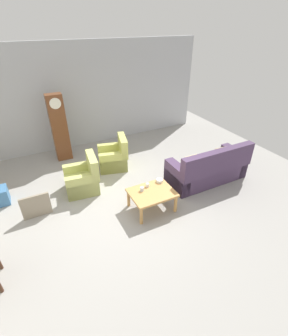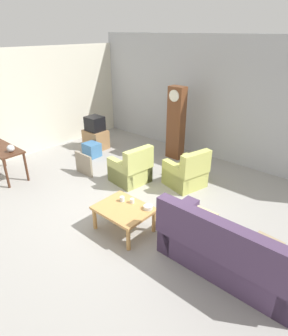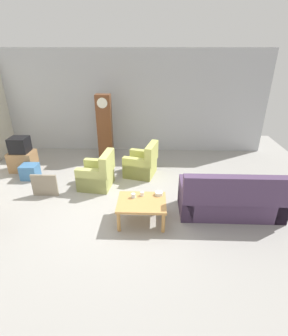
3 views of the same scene
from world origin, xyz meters
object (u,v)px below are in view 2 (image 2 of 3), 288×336
at_px(storage_box_blue, 92,150).
at_px(glass_dome_cloche, 11,148).
at_px(armchair_olive_far, 186,174).
at_px(framed_picture_leaning, 84,164).
at_px(couch_floral, 228,252).
at_px(cup_white_porcelain, 132,201).
at_px(console_table_dark, 2,152).
at_px(grandfather_clock, 176,123).
at_px(bowl_white_stacked, 148,207).
at_px(tv_stand_cabinet, 96,139).
at_px(coffee_table_wood, 124,211).
at_px(cup_blue_rimmed, 122,199).
at_px(tv_crt, 95,124).
at_px(armchair_olive_near, 131,170).

distance_m(storage_box_blue, glass_dome_cloche, 2.25).
height_order(armchair_olive_far, framed_picture_leaning, armchair_olive_far).
height_order(couch_floral, cup_white_porcelain, couch_floral).
bearing_deg(storage_box_blue, console_table_dark, -105.37).
distance_m(grandfather_clock, framed_picture_leaning, 2.69).
relative_size(console_table_dark, grandfather_clock, 0.66).
relative_size(glass_dome_cloche, bowl_white_stacked, 1.05).
relative_size(armchair_olive_far, tv_stand_cabinet, 1.40).
height_order(console_table_dark, glass_dome_cloche, glass_dome_cloche).
xyz_separation_m(console_table_dark, grandfather_clock, (2.40, 3.71, 0.35)).
bearing_deg(coffee_table_wood, console_table_dark, -173.32).
distance_m(couch_floral, armchair_olive_far, 2.63).
bearing_deg(cup_blue_rimmed, tv_crt, 147.26).
distance_m(armchair_olive_far, tv_crt, 3.42).
height_order(coffee_table_wood, tv_crt, tv_crt).
bearing_deg(glass_dome_cloche, cup_white_porcelain, 10.33).
bearing_deg(armchair_olive_near, cup_white_porcelain, -45.44).
height_order(tv_stand_cabinet, framed_picture_leaning, tv_stand_cabinet).
height_order(storage_box_blue, glass_dome_cloche, glass_dome_cloche).
bearing_deg(glass_dome_cloche, armchair_olive_far, 37.96).
bearing_deg(console_table_dark, armchair_olive_near, 36.18).
bearing_deg(tv_stand_cabinet, armchair_olive_far, -2.75).
height_order(armchair_olive_far, bowl_white_stacked, armchair_olive_far).
height_order(couch_floral, coffee_table_wood, couch_floral).
xyz_separation_m(glass_dome_cloche, bowl_white_stacked, (3.60, 0.64, -0.33)).
distance_m(grandfather_clock, cup_white_porcelain, 3.35).
bearing_deg(armchair_olive_far, armchair_olive_near, -147.31).
xyz_separation_m(console_table_dark, framed_picture_leaning, (1.35, 1.34, -0.37)).
distance_m(tv_stand_cabinet, storage_box_blue, 0.64).
relative_size(armchair_olive_near, armchair_olive_far, 0.96).
relative_size(couch_floral, grandfather_clock, 1.07).
height_order(armchair_olive_near, cup_blue_rimmed, armchair_olive_near).
bearing_deg(grandfather_clock, console_table_dark, -122.91).
xyz_separation_m(tv_crt, framed_picture_leaning, (1.15, -1.35, -0.50)).
xyz_separation_m(framed_picture_leaning, glass_dome_cloche, (-0.93, -1.29, 0.56)).
distance_m(coffee_table_wood, bowl_white_stacked, 0.44).
height_order(framed_picture_leaning, cup_white_porcelain, cup_white_porcelain).
xyz_separation_m(storage_box_blue, glass_dome_cloche, (-0.19, -2.15, 0.64)).
bearing_deg(couch_floral, armchair_olive_near, 160.06).
bearing_deg(coffee_table_wood, tv_stand_cabinet, 146.95).
height_order(grandfather_clock, storage_box_blue, grandfather_clock).
relative_size(armchair_olive_near, bowl_white_stacked, 5.73).
height_order(couch_floral, armchair_olive_near, couch_floral).
xyz_separation_m(tv_stand_cabinet, glass_dome_cloche, (0.22, -2.64, 0.56)).
relative_size(armchair_olive_near, tv_crt, 1.92).
distance_m(armchair_olive_near, console_table_dark, 3.13).
bearing_deg(tv_crt, couch_floral, -20.12).
distance_m(tv_crt, glass_dome_cloche, 2.65).
distance_m(coffee_table_wood, cup_blue_rimmed, 0.25).
height_order(coffee_table_wood, console_table_dark, console_table_dark).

